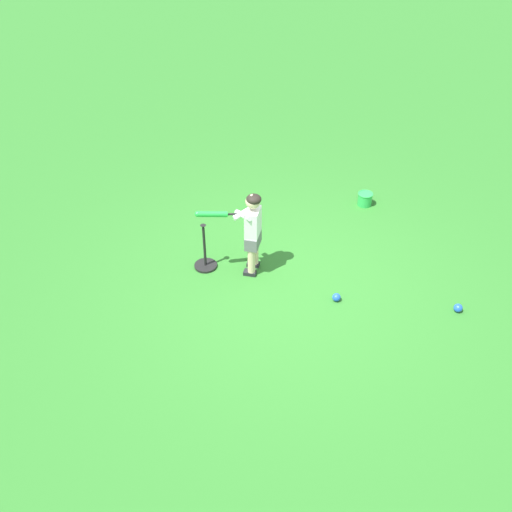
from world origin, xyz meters
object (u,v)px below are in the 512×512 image
object	(u,v)px
child_batter	(250,227)
play_ball_far_left	(336,297)
play_ball_midfield	(458,308)
batting_tee	(205,260)
toy_bucket	(365,199)

from	to	relation	value
child_batter	play_ball_far_left	bearing A→B (deg)	144.12
play_ball_midfield	play_ball_far_left	bearing A→B (deg)	-14.33
play_ball_far_left	batting_tee	xyz separation A→B (m)	(1.46, -0.80, 0.06)
play_ball_far_left	play_ball_midfield	distance (m)	1.36
batting_tee	toy_bucket	bearing A→B (deg)	-153.51
play_ball_midfield	toy_bucket	distance (m)	2.34
child_batter	play_ball_far_left	xyz separation A→B (m)	(-0.92, 0.66, -0.60)
child_batter	toy_bucket	distance (m)	2.26
child_batter	toy_bucket	bearing A→B (deg)	-143.93
batting_tee	toy_bucket	xyz separation A→B (m)	(-2.31, -1.15, -0.01)
play_ball_far_left	play_ball_midfield	size ratio (longest dim) A/B	0.98
play_ball_midfield	batting_tee	xyz separation A→B (m)	(2.78, -1.14, 0.06)
play_ball_far_left	batting_tee	bearing A→B (deg)	-28.72
play_ball_far_left	play_ball_midfield	bearing A→B (deg)	165.67
child_batter	batting_tee	size ratio (longest dim) A/B	1.74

